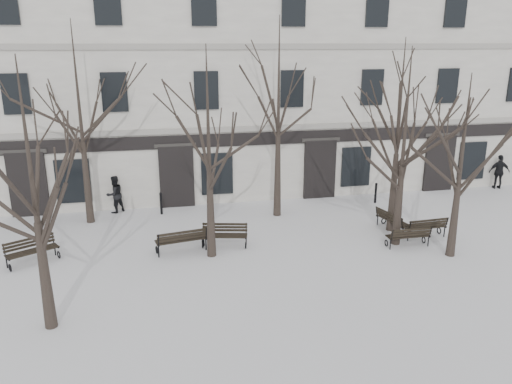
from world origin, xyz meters
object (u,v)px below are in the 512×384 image
object	(u,v)px
bench_3	(225,234)
bench_4	(425,227)
tree_3	(463,146)
tree_1	(208,129)
tree_2	(406,125)
tree_0	(30,167)
bench_2	(409,236)
bench_0	(32,250)
bench_5	(392,220)
bench_1	(182,240)

from	to	relation	value
bench_3	bench_4	size ratio (longest dim) A/B	1.02
bench_4	tree_3	bearing A→B (deg)	87.82
tree_1	tree_2	distance (m)	7.11
tree_0	bench_4	world-z (taller)	tree_0
bench_4	bench_2	bearing A→B (deg)	29.63
bench_0	bench_5	xyz separation A→B (m)	(13.87, 0.32, -0.02)
tree_0	tree_2	size ratio (longest dim) A/B	0.98
bench_3	tree_2	bearing A→B (deg)	2.97
bench_0	tree_0	bearing A→B (deg)	-102.31
tree_0	bench_1	size ratio (longest dim) A/B	3.69
tree_1	tree_2	xyz separation A→B (m)	(7.11, -0.32, -0.05)
bench_1	bench_4	world-z (taller)	bench_1
tree_2	bench_1	distance (m)	9.16
tree_0	bench_3	distance (m)	8.24
bench_1	tree_3	bearing A→B (deg)	156.41
tree_1	bench_0	world-z (taller)	tree_1
tree_3	bench_2	bearing A→B (deg)	137.90
tree_3	bench_2	xyz separation A→B (m)	(-1.14, 1.03, -3.62)
tree_1	bench_5	distance (m)	8.74
bench_3	bench_5	world-z (taller)	bench_3
tree_1	tree_3	distance (m)	8.75
tree_2	bench_1	xyz separation A→B (m)	(-8.15, 0.82, -4.09)
tree_3	bench_0	bearing A→B (deg)	170.76
bench_5	bench_3	bearing A→B (deg)	78.64
tree_0	tree_2	xyz separation A→B (m)	(11.98, 3.53, 0.09)
tree_3	bench_5	world-z (taller)	tree_3
bench_2	bench_5	bearing A→B (deg)	-95.78
tree_0	tree_1	world-z (taller)	tree_1
bench_1	bench_4	size ratio (longest dim) A/B	1.11
bench_0	bench_1	xyz separation A→B (m)	(5.22, -0.18, 0.04)
tree_2	bench_2	distance (m)	4.18
tree_3	tree_2	bearing A→B (deg)	135.77
bench_1	bench_2	world-z (taller)	bench_1
tree_2	bench_4	size ratio (longest dim) A/B	4.19
bench_0	bench_5	distance (m)	13.87
tree_3	tree_0	bearing A→B (deg)	-171.04
tree_0	tree_1	size ratio (longest dim) A/B	0.97
tree_3	bench_5	bearing A→B (deg)	109.36
tree_0	bench_4	size ratio (longest dim) A/B	4.11
tree_3	bench_2	size ratio (longest dim) A/B	3.95
bench_1	tree_2	bearing A→B (deg)	163.77
tree_1	bench_3	distance (m)	4.30
tree_3	bench_4	world-z (taller)	tree_3
tree_0	bench_2	distance (m)	13.33
tree_1	tree_2	size ratio (longest dim) A/B	1.01
bench_2	bench_3	world-z (taller)	bench_3
tree_0	tree_2	bearing A→B (deg)	16.43
tree_2	bench_5	bearing A→B (deg)	69.59
tree_0	tree_3	xyz separation A→B (m)	(13.43, 2.12, -0.44)
tree_1	bench_1	size ratio (longest dim) A/B	3.80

